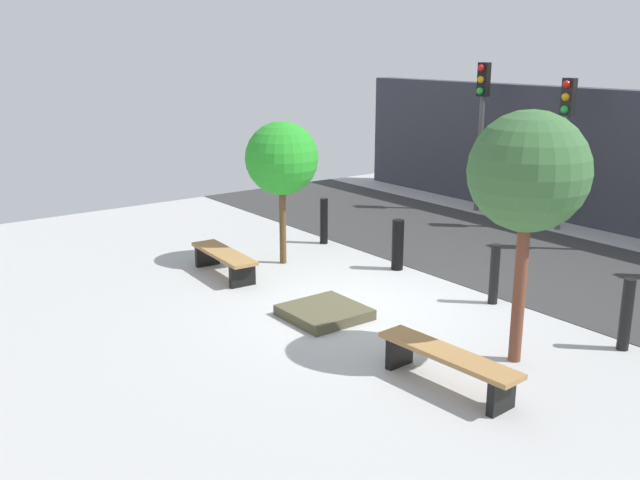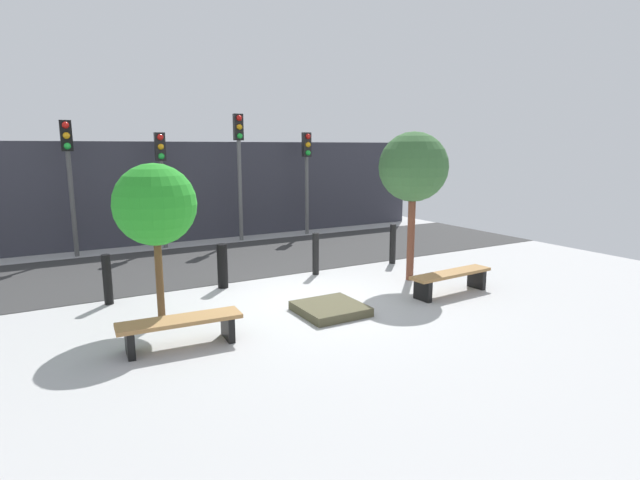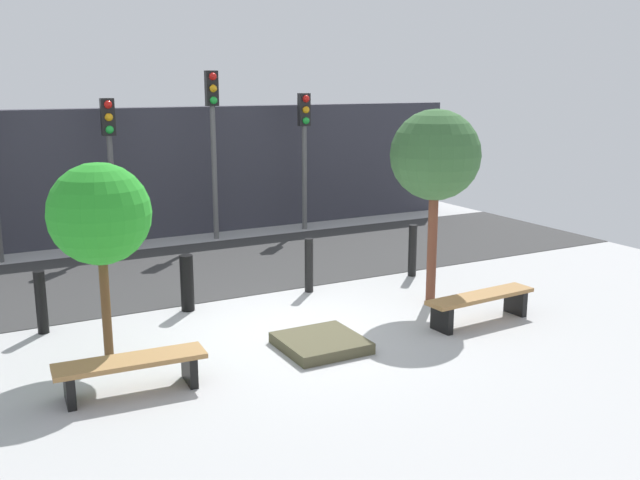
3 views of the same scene
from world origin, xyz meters
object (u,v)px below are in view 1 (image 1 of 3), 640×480
Objects in this scene: bollard_left at (398,245)px; bench_left at (224,258)px; bollard_far_left at (324,221)px; tree_behind_left_bench at (282,159)px; traffic_light_west at (482,110)px; bollard_right at (626,315)px; bench_right at (448,361)px; bollard_center at (494,274)px; tree_behind_right_bench at (529,173)px; planter_bed at (324,312)px; traffic_light_mid_west at (566,126)px.

bench_left is at bearing -120.22° from bollard_left.
bench_left is at bearing -76.55° from bollard_far_left.
traffic_light_west is (-0.82, 6.26, 0.50)m from tree_behind_left_bench.
bench_left is 1.81× the size of bollard_right.
traffic_light_west reaches higher than bench_right.
bollard_center is at bearing 0.00° from bollard_left.
bench_left is 5.33m from bench_right.
bollard_center is 0.97× the size of bollard_right.
bench_right is 0.73× the size of tree_behind_left_bench.
bollard_right is 0.28× the size of traffic_light_west.
bollard_center is 6.95m from traffic_light_west.
tree_behind_right_bench is 6.45m from bollard_far_left.
bollard_center is (-1.56, 1.43, -1.96)m from tree_behind_right_bench.
bollard_left is at bearing -63.69° from traffic_light_west.
traffic_light_west is at bearing 133.57° from bollard_center.
traffic_light_west is (-0.82, 7.51, 2.14)m from bench_left.
traffic_light_west reaches higher than tree_behind_left_bench.
bollard_left is (-1.10, 2.48, 0.38)m from planter_bed.
planter_bed is at bearing -80.96° from traffic_light_mid_west.
bollard_far_left reaches higher than bollard_left.
bench_left reaches higher than planter_bed.
traffic_light_mid_west reaches higher than bollard_far_left.
tree_behind_left_bench is 2.86× the size of bollard_left.
planter_bed is 1.15× the size of bollard_center.
traffic_light_west reaches higher than bollard_right.
bench_left is 1.62× the size of planter_bed.
bollard_center is at bearing 39.08° from bench_left.
bollard_center reaches higher than bench_right.
tree_behind_left_bench is at bearing 180.00° from tree_behind_right_bench.
bollard_far_left is (-0.64, 2.68, 0.16)m from bench_left.
bollard_center is 0.29× the size of traffic_light_mid_west.
bollard_right is 0.30× the size of traffic_light_mid_west.
planter_bed is 0.31× the size of traffic_light_west.
bench_left is 2.06m from tree_behind_left_bench.
traffic_light_mid_west is (-0.06, 4.82, 1.81)m from bollard_left.
traffic_light_west is (-2.39, 4.82, 1.99)m from bollard_left.
bench_right reaches higher than planter_bed.
planter_bed is at bearing -158.51° from tree_behind_right_bench.
traffic_light_mid_west is at bearing 66.05° from bollard_far_left.
bench_right is at bearing -90.00° from tree_behind_right_bench.
traffic_light_west is at bearing 179.98° from traffic_light_mid_west.
tree_behind_left_bench is at bearing -65.89° from bollard_far_left.
bench_right is 2.45m from tree_behind_right_bench.
bollard_center is (1.10, 2.48, 0.40)m from planter_bed.
bollard_center reaches higher than planter_bed.
tree_behind_left_bench is at bearing -159.16° from bollard_center.
tree_behind_right_bench reaches higher than planter_bed.
bollard_left reaches higher than bench_right.
tree_behind_right_bench is at bearing -20.84° from bollard_left.
bench_left is at bearing -175.71° from planter_bed.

